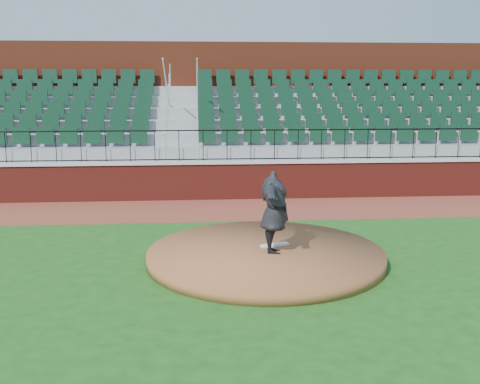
{
  "coord_description": "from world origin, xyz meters",
  "views": [
    {
      "loc": [
        -1.0,
        -11.36,
        3.81
      ],
      "look_at": [
        0.0,
        1.5,
        1.3
      ],
      "focal_mm": 41.84,
      "sensor_mm": 36.0,
      "label": 1
    }
  ],
  "objects": [
    {
      "name": "ground",
      "position": [
        0.0,
        0.0,
        0.0
      ],
      "size": [
        90.0,
        90.0,
        0.0
      ],
      "primitive_type": "plane",
      "color": "#194C15",
      "rests_on": "ground"
    },
    {
      "name": "warning_track",
      "position": [
        0.0,
        5.4,
        0.01
      ],
      "size": [
        34.0,
        3.2,
        0.01
      ],
      "primitive_type": "cube",
      "color": "brown",
      "rests_on": "ground"
    },
    {
      "name": "field_wall",
      "position": [
        0.0,
        7.0,
        0.6
      ],
      "size": [
        34.0,
        0.35,
        1.2
      ],
      "primitive_type": "cube",
      "color": "maroon",
      "rests_on": "ground"
    },
    {
      "name": "wall_cap",
      "position": [
        0.0,
        7.0,
        1.25
      ],
      "size": [
        34.0,
        0.45,
        0.1
      ],
      "primitive_type": "cube",
      "color": "#B7B7B7",
      "rests_on": "field_wall"
    },
    {
      "name": "wall_railing",
      "position": [
        0.0,
        7.0,
        1.8
      ],
      "size": [
        34.0,
        0.05,
        1.0
      ],
      "primitive_type": null,
      "color": "black",
      "rests_on": "wall_cap"
    },
    {
      "name": "seating_stands",
      "position": [
        0.0,
        9.72,
        2.3
      ],
      "size": [
        34.0,
        5.1,
        4.6
      ],
      "primitive_type": null,
      "color": "gray",
      "rests_on": "ground"
    },
    {
      "name": "concourse_wall",
      "position": [
        0.0,
        12.52,
        2.75
      ],
      "size": [
        34.0,
        0.5,
        5.5
      ],
      "primitive_type": "cube",
      "color": "maroon",
      "rests_on": "ground"
    },
    {
      "name": "pitchers_mound",
      "position": [
        0.46,
        0.25,
        0.12
      ],
      "size": [
        5.15,
        5.15,
        0.25
      ],
      "primitive_type": "cylinder",
      "color": "brown",
      "rests_on": "ground"
    },
    {
      "name": "pitching_rubber",
      "position": [
        0.7,
        0.55,
        0.27
      ],
      "size": [
        0.67,
        0.37,
        0.04
      ],
      "primitive_type": "cube",
      "rotation": [
        0.0,
        0.0,
        0.33
      ],
      "color": "white",
      "rests_on": "pitchers_mound"
    },
    {
      "name": "pitcher",
      "position": [
        0.62,
        0.06,
        1.14
      ],
      "size": [
        0.83,
        2.23,
        1.77
      ],
      "primitive_type": "imported",
      "rotation": [
        0.0,
        0.0,
        1.46
      ],
      "color": "black",
      "rests_on": "pitchers_mound"
    }
  ]
}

